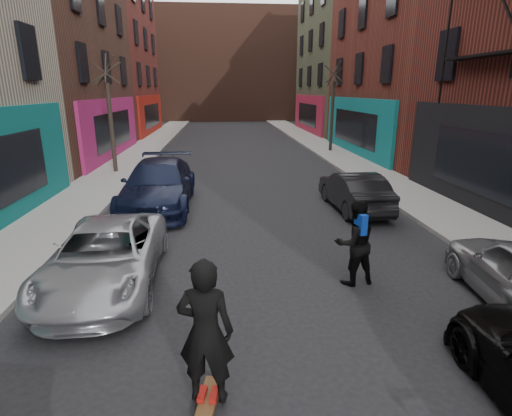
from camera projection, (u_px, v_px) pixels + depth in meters
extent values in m
cube|color=gray|center=(154.00, 142.00, 31.11)|extent=(2.50, 84.00, 0.13)
cube|color=gray|center=(311.00, 140.00, 32.16)|extent=(2.50, 84.00, 0.13)
cube|color=#47281E|center=(226.00, 67.00, 54.50)|extent=(40.00, 10.00, 14.00)
imported|color=#9A9CA2|center=(106.00, 256.00, 8.34)|extent=(2.28, 4.71, 1.29)
imported|color=black|center=(159.00, 185.00, 13.84)|extent=(2.27, 5.59, 1.62)
imported|color=black|center=(354.00, 191.00, 13.63)|extent=(1.51, 4.04, 1.32)
cube|color=brown|center=(208.00, 400.00, 5.25)|extent=(0.35, 0.83, 0.10)
imported|color=black|center=(206.00, 332.00, 4.96)|extent=(0.78, 0.58, 1.97)
imported|color=black|center=(355.00, 243.00, 8.31)|extent=(1.00, 0.84, 1.82)
cube|color=#0D3ABF|center=(361.00, 224.00, 8.01)|extent=(0.19, 0.32, 0.42)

